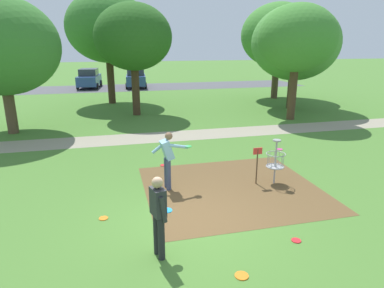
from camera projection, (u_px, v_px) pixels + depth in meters
ground_plane at (189, 223)px, 8.03m from camera, size 160.00×160.00×0.00m
dirt_tee_pad at (232, 188)px, 9.95m from camera, size 5.06×4.65×0.01m
disc_golf_basket at (273, 160)px, 10.10m from camera, size 0.98×0.58×1.39m
player_foreground_watching at (168, 157)px, 9.68m from camera, size 1.14×0.42×1.71m
player_throwing at (158, 213)px, 6.51m from camera, size 0.44×0.49×1.71m
frisbee_near_basket at (103, 218)px, 8.22m from camera, size 0.22×0.22×0.02m
frisbee_by_tee at (296, 240)px, 7.29m from camera, size 0.21×0.21×0.02m
frisbee_mid_grass at (280, 149)px, 13.61m from camera, size 0.25×0.25×0.02m
frisbee_far_left at (242, 276)px, 6.18m from camera, size 0.26×0.26×0.02m
frisbee_far_right at (163, 165)px, 11.82m from camera, size 0.22×0.22×0.02m
tree_near_left at (278, 36)px, 25.21m from camera, size 5.57×5.57×7.11m
tree_near_right at (295, 43)px, 21.25m from camera, size 5.53×5.53×6.55m
tree_mid_left at (107, 27)px, 22.87m from camera, size 5.58×5.58×7.59m
tree_mid_center at (297, 39)px, 17.89m from camera, size 4.19×4.19×6.20m
tree_mid_right at (133, 37)px, 19.06m from camera, size 4.42×4.42×6.38m
tree_far_left at (0, 46)px, 15.02m from camera, size 5.18×5.18×6.23m
parking_lot_strip at (126, 88)px, 33.05m from camera, size 36.00×6.00×0.01m
parked_car_leftmost at (89, 78)px, 32.56m from camera, size 2.34×4.38×1.84m
parked_car_center_left at (136, 78)px, 32.98m from camera, size 2.23×4.33×1.84m
gravel_path at (149, 138)px, 15.35m from camera, size 40.00×1.81×0.00m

